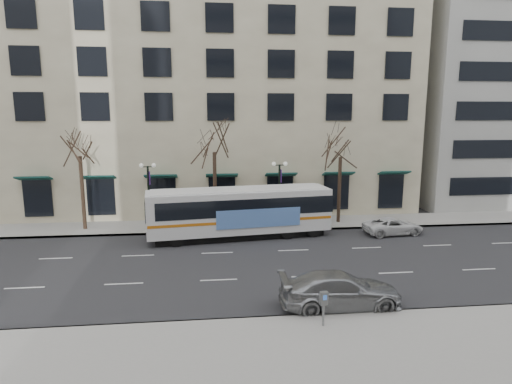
{
  "coord_description": "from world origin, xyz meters",
  "views": [
    {
      "loc": [
        -0.33,
        -24.25,
        8.84
      ],
      "look_at": [
        2.5,
        2.05,
        4.0
      ],
      "focal_mm": 30.0,
      "sensor_mm": 36.0,
      "label": 1
    }
  ],
  "objects": [
    {
      "name": "silver_car",
      "position": [
        5.54,
        -6.18,
        0.82
      ],
      "size": [
        5.65,
        2.3,
        1.64
      ],
      "primitive_type": "imported",
      "rotation": [
        0.0,
        0.0,
        1.57
      ],
      "color": "#979A9E",
      "rests_on": "ground"
    },
    {
      "name": "ground",
      "position": [
        0.0,
        0.0,
        0.0
      ],
      "size": [
        160.0,
        160.0,
        0.0
      ],
      "primitive_type": "plane",
      "color": "black",
      "rests_on": "ground"
    },
    {
      "name": "tree_far_mid",
      "position": [
        0.0,
        8.8,
        6.91
      ],
      "size": [
        3.6,
        3.6,
        8.55
      ],
      "color": "black",
      "rests_on": "ground"
    },
    {
      "name": "white_pickup",
      "position": [
        13.14,
        5.35,
        0.61
      ],
      "size": [
        4.58,
        2.45,
        1.22
      ],
      "primitive_type": "imported",
      "rotation": [
        0.0,
        0.0,
        1.67
      ],
      "color": "silver",
      "rests_on": "ground"
    },
    {
      "name": "building_office",
      "position": [
        32.0,
        21.0,
        17.5
      ],
      "size": [
        25.0,
        20.0,
        35.0
      ],
      "primitive_type": "cube",
      "color": "#999993",
      "rests_on": "ground"
    },
    {
      "name": "city_bus",
      "position": [
        1.81,
        5.81,
        1.95
      ],
      "size": [
        13.42,
        4.5,
        3.57
      ],
      "rotation": [
        0.0,
        0.0,
        0.13
      ],
      "color": "silver",
      "rests_on": "ground"
    },
    {
      "name": "tree_far_left",
      "position": [
        -10.0,
        8.8,
        6.7
      ],
      "size": [
        3.6,
        3.6,
        8.34
      ],
      "color": "black",
      "rests_on": "ground"
    },
    {
      "name": "lamp_post_right",
      "position": [
        5.01,
        8.2,
        2.94
      ],
      "size": [
        1.22,
        0.45,
        5.21
      ],
      "color": "black",
      "rests_on": "ground"
    },
    {
      "name": "pay_station",
      "position": [
        4.22,
        -8.12,
        1.23
      ],
      "size": [
        0.35,
        0.26,
        1.49
      ],
      "rotation": [
        0.0,
        0.0,
        0.18
      ],
      "color": "slate",
      "rests_on": "sidewalk_near"
    },
    {
      "name": "sidewalk_far",
      "position": [
        5.0,
        9.0,
        0.07
      ],
      "size": [
        80.0,
        4.0,
        0.15
      ],
      "primitive_type": "cube",
      "color": "gray",
      "rests_on": "ground"
    },
    {
      "name": "tree_far_right",
      "position": [
        10.0,
        8.8,
        6.42
      ],
      "size": [
        3.6,
        3.6,
        8.06
      ],
      "color": "black",
      "rests_on": "ground"
    },
    {
      "name": "lamp_post_left",
      "position": [
        -4.99,
        8.2,
        2.94
      ],
      "size": [
        1.22,
        0.45,
        5.21
      ],
      "color": "black",
      "rests_on": "ground"
    },
    {
      "name": "building_hotel",
      "position": [
        -2.0,
        21.0,
        12.0
      ],
      "size": [
        40.0,
        20.0,
        24.0
      ],
      "primitive_type": "cube",
      "color": "tan",
      "rests_on": "ground"
    }
  ]
}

